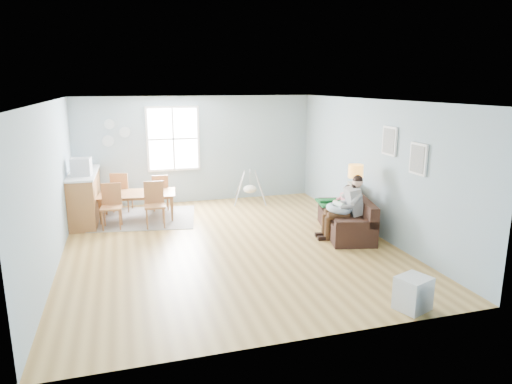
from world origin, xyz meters
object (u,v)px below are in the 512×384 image
object	(u,v)px
toddler	(344,200)
chair_ne	(160,190)
baby_swing	(250,188)
monitor	(81,167)
counter	(85,196)
storage_cube	(413,293)
sofa	(348,220)
dining_table	(138,206)
chair_se	(154,201)
chair_nw	(121,189)
floor_lamp	(355,177)
chair_sw	(111,203)
father	(346,205)

from	to	relation	value
toddler	chair_ne	xyz separation A→B (m)	(-3.51, 2.63, -0.15)
baby_swing	monitor	bearing A→B (deg)	-167.87
counter	storage_cube	bearing A→B (deg)	-51.49
sofa	dining_table	world-z (taller)	sofa
chair_se	chair_nw	world-z (taller)	same
floor_lamp	monitor	distance (m)	5.70
chair_sw	monitor	xyz separation A→B (m)	(-0.57, 0.34, 0.75)
chair_se	baby_swing	distance (m)	2.83
toddler	dining_table	size ratio (longest dim) A/B	0.47
floor_lamp	chair_sw	distance (m)	5.09
toddler	monitor	world-z (taller)	monitor
sofa	toddler	xyz separation A→B (m)	(-0.02, 0.19, 0.38)
toddler	baby_swing	bearing A→B (deg)	114.20
counter	monitor	size ratio (longest dim) A/B	4.69
sofa	father	distance (m)	0.50
storage_cube	chair_sw	size ratio (longest dim) A/B	0.55
chair_ne	storage_cube	bearing A→B (deg)	-64.77
toddler	floor_lamp	world-z (taller)	floor_lamp
father	chair_sw	distance (m)	4.88
sofa	chair_se	xyz separation A→B (m)	(-3.75, 1.61, 0.28)
toddler	monitor	xyz separation A→B (m)	(-5.17, 1.91, 0.64)
counter	chair_se	bearing A→B (deg)	-30.74
toddler	chair_nw	size ratio (longest dim) A/B	0.82
chair_nw	counter	xyz separation A→B (m)	(-0.77, -0.49, 0.01)
father	chair_sw	xyz separation A→B (m)	(-4.45, 1.99, -0.13)
counter	monitor	bearing A→B (deg)	-89.13
father	toddler	bearing A→B (deg)	69.81
chair_sw	chair_ne	bearing A→B (deg)	43.94
baby_swing	counter	bearing A→B (deg)	-173.18
chair_sw	storage_cube	bearing A→B (deg)	-51.49
chair_ne	baby_swing	distance (m)	2.28
sofa	toddler	bearing A→B (deg)	96.72
storage_cube	baby_swing	distance (m)	6.17
chair_sw	toddler	bearing A→B (deg)	-18.74
toddler	storage_cube	distance (m)	3.48
father	chair_se	distance (m)	4.02
sofa	chair_nw	distance (m)	5.34
monitor	dining_table	bearing A→B (deg)	9.50
father	floor_lamp	bearing A→B (deg)	27.07
storage_cube	dining_table	xyz separation A→B (m)	(-3.39, 5.48, 0.06)
counter	baby_swing	bearing A→B (deg)	6.82
chair_nw	baby_swing	distance (m)	3.18
storage_cube	chair_ne	xyz separation A→B (m)	(-2.83, 6.01, 0.27)
dining_table	monitor	bearing A→B (deg)	-164.05
father	baby_swing	world-z (taller)	father
chair_se	chair_ne	distance (m)	1.23
father	chair_ne	size ratio (longest dim) A/B	1.42
monitor	toddler	bearing A→B (deg)	-20.22
floor_lamp	chair_se	world-z (taller)	floor_lamp
storage_cube	dining_table	world-z (taller)	dining_table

